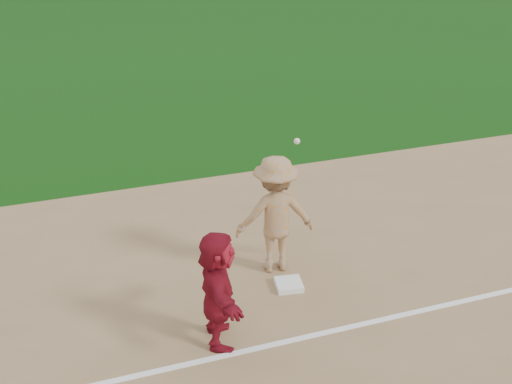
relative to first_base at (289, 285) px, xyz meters
name	(u,v)px	position (x,y,z in m)	size (l,w,h in m)	color
ground	(287,307)	(-0.21, -0.46, -0.07)	(160.00, 160.00, 0.00)	#0F3B0B
foul_line	(308,337)	(-0.21, -1.26, -0.04)	(60.00, 0.10, 0.01)	white
first_base	(289,285)	(0.00, 0.00, 0.00)	(0.42, 0.42, 0.09)	white
base_runner	(218,289)	(-1.44, -0.90, 0.84)	(1.64, 0.52, 1.76)	maroon
first_base_play	(275,215)	(-0.01, 0.63, 0.98)	(1.41, 1.17, 2.60)	gray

